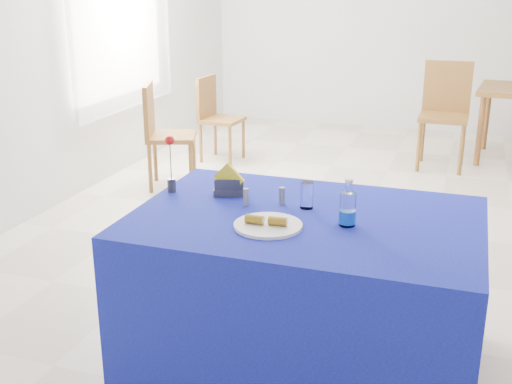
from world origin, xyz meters
The scene contains 15 objects.
floor centered at (0.00, 0.00, 0.00)m, with size 7.00×7.00×0.00m, color beige.
window_pane centered at (-2.47, 0.80, 1.55)m, with size 0.04×1.50×1.60m, color white.
curtain centered at (-2.40, 0.80, 1.55)m, with size 0.04×1.75×1.85m, color white.
plate centered at (-0.10, -2.06, 0.77)m, with size 0.31×0.31×0.01m, color white.
drinking_glass centered at (0.00, -1.77, 0.82)m, with size 0.06×0.06×0.13m, color white.
salt_shaker centered at (-0.28, -1.83, 0.80)m, with size 0.03×0.03×0.09m, color gray.
pepper_shaker centered at (-0.12, -1.75, 0.80)m, with size 0.03×0.03×0.09m, color slate.
blue_table centered at (0.03, -1.87, 0.38)m, with size 1.60×1.10×0.76m.
water_bottle centered at (0.23, -1.93, 0.83)m, with size 0.08×0.08×0.21m.
napkin_holder centered at (-0.42, -1.71, 0.81)m, with size 0.17×0.11×0.17m.
rose_vase centered at (-0.72, -1.75, 0.90)m, with size 0.05×0.05×0.30m.
chair_bg_left centered at (0.47, 1.93, 0.60)m, with size 0.47×0.47×1.03m.
chair_win_a centered at (-1.87, 0.41, 0.54)m, with size 0.53×0.53×0.93m.
chair_win_b centered at (-1.76, 1.41, 0.50)m, with size 0.41×0.41×0.86m.
banana_pieces centered at (-0.10, -2.07, 0.79)m, with size 0.19×0.06×0.04m.
Camera 1 is at (0.70, -4.59, 1.81)m, focal length 45.00 mm.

